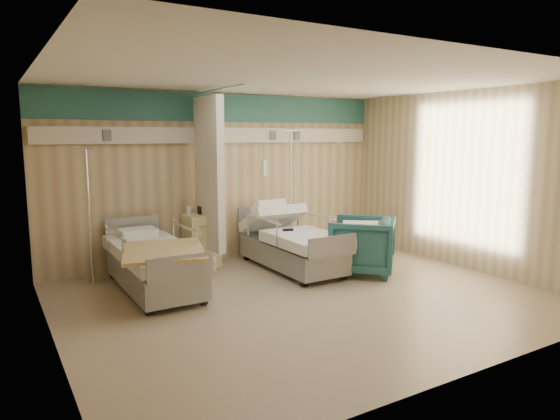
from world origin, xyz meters
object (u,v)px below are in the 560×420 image
object	(u,v)px
bed_right	(292,250)
iv_stand_right	(290,230)
visitor_armchair	(362,245)
iv_stand_left	(92,256)
bedside_cabinet	(202,240)
bed_left	(154,268)

from	to	relation	value
bed_right	iv_stand_right	size ratio (longest dim) A/B	0.98
iv_stand_right	visitor_armchair	bearing A→B (deg)	-79.25
iv_stand_left	bedside_cabinet	bearing A→B (deg)	1.99
visitor_armchair	iv_stand_left	bearing A→B (deg)	-67.49
visitor_armchair	iv_stand_right	size ratio (longest dim) A/B	0.43
bed_right	bedside_cabinet	xyz separation A→B (m)	(-1.15, 0.90, 0.11)
bedside_cabinet	visitor_armchair	size ratio (longest dim) A/B	0.89
bed_right	iv_stand_left	world-z (taller)	iv_stand_left
bedside_cabinet	visitor_armchair	world-z (taller)	visitor_armchair
bed_right	iv_stand_right	world-z (taller)	iv_stand_right
iv_stand_right	bed_left	bearing A→B (deg)	-162.75
bed_right	iv_stand_right	bearing A→B (deg)	59.18
iv_stand_right	iv_stand_left	size ratio (longest dim) A/B	1.14
bedside_cabinet	iv_stand_right	xyz separation A→B (m)	(1.65, -0.06, 0.03)
iv_stand_right	bed_right	bearing A→B (deg)	-120.82
bedside_cabinet	bed_right	bearing A→B (deg)	-38.05
bed_right	visitor_armchair	xyz separation A→B (m)	(0.80, -0.75, 0.12)
bed_left	bedside_cabinet	xyz separation A→B (m)	(1.05, 0.90, 0.11)
bed_right	iv_stand_right	distance (m)	0.99
bed_right	bedside_cabinet	distance (m)	1.46
bed_right	bed_left	bearing A→B (deg)	180.00
bed_left	bedside_cabinet	distance (m)	1.39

